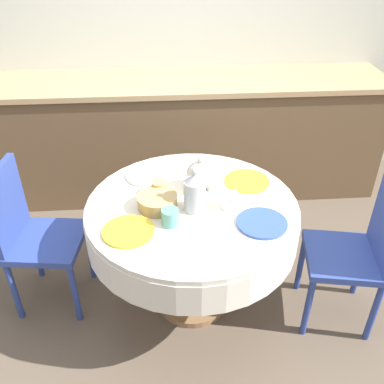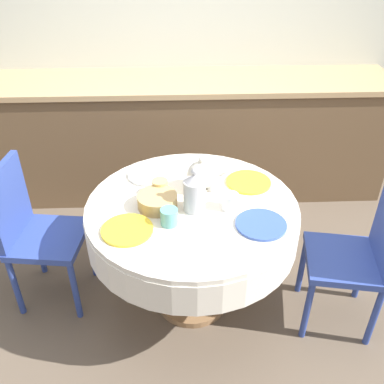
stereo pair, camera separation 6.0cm
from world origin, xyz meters
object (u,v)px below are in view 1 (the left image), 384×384
object	(u,v)px
chair_left	(360,248)
teapot	(201,175)
coffee_carafe	(195,193)
chair_right	(32,232)

from	to	relation	value
chair_left	teapot	world-z (taller)	teapot
chair_left	coffee_carafe	distance (m)	0.95
teapot	chair_right	bearing A→B (deg)	-177.71
chair_left	coffee_carafe	bearing A→B (deg)	92.61
coffee_carafe	teapot	bearing A→B (deg)	76.10
coffee_carafe	chair_left	bearing A→B (deg)	-7.63
chair_left	chair_right	distance (m)	1.83
coffee_carafe	teapot	xyz separation A→B (m)	(0.05, 0.19, -0.01)
chair_right	coffee_carafe	size ratio (longest dim) A/B	3.72
chair_left	teapot	distance (m)	0.95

